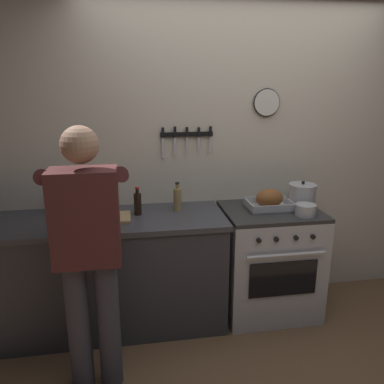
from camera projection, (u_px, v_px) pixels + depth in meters
The scene contains 12 objects.
wall_back at pixel (234, 153), 3.28m from camera, with size 6.00×0.13×2.60m.
counter_block at pixel (93, 274), 2.99m from camera, with size 2.03×0.65×0.90m.
stove at pixel (268, 261), 3.21m from camera, with size 0.76×0.67×0.90m.
person_cook at pixel (88, 246), 2.27m from camera, with size 0.51×0.63×1.66m.
roasting_pan at pixel (269, 200), 3.08m from camera, with size 0.35×0.26×0.16m.
stock_pot at pixel (302, 195), 3.13m from camera, with size 0.22×0.22×0.22m.
saucepan at pixel (306, 210), 2.94m from camera, with size 0.16×0.16×0.09m.
cutting_board at pixel (106, 218), 2.86m from camera, with size 0.36×0.24×0.02m, color tan.
bottle_olive_oil at pixel (74, 195), 3.02m from camera, with size 0.06×0.06×0.31m.
bottle_soy_sauce at pixel (138, 203), 2.94m from camera, with size 0.06×0.06×0.22m.
bottle_vinegar at pixel (177, 199), 3.04m from camera, with size 0.06×0.06×0.23m.
bottle_cooking_oil at pixel (62, 200), 2.95m from camera, with size 0.07×0.07×0.26m.
Camera 1 is at (-0.89, -1.80, 1.88)m, focal length 36.10 mm.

